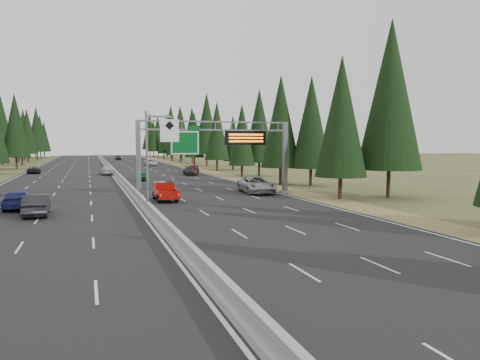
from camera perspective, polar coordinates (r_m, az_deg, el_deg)
name	(u,v)px	position (r m, az deg, el deg)	size (l,w,h in m)	color
ground	(254,337)	(14.22, 1.68, -18.62)	(400.00, 400.00, 0.00)	#424B23
road	(113,172)	(92.58, -15.27, 0.93)	(32.00, 260.00, 0.08)	black
shoulder_right	(203,171)	(95.11, -4.49, 1.16)	(3.60, 260.00, 0.06)	olive
shoulder_left	(10,174)	(93.44, -26.23, 0.65)	(3.60, 260.00, 0.06)	#424B23
median_barrier	(113,170)	(92.56, -15.27, 1.16)	(0.70, 260.00, 0.85)	gray
sign_gantry	(222,146)	(49.04, -2.26, 4.15)	(16.75, 0.98, 7.80)	slate
hov_sign_pole	(154,154)	(37.62, -10.40, 3.13)	(2.80, 0.50, 8.00)	slate
tree_row_right	(222,126)	(98.17, -2.26, 6.60)	(11.34, 240.20, 18.91)	black
silver_minivan	(257,185)	(51.66, 2.03, -0.57)	(3.07, 6.67, 1.85)	#9F9FA4
red_pickup	(164,190)	(45.82, -9.21, -1.23)	(1.91, 5.35, 1.74)	black
car_ahead_green	(142,176)	(70.40, -11.87, 0.49)	(1.60, 3.98, 1.36)	#12521D
car_ahead_dkred	(194,169)	(88.14, -5.61, 1.35)	(1.40, 4.03, 1.33)	#590C1E
car_ahead_dkgrey	(190,171)	(80.71, -6.07, 1.10)	(2.05, 5.05, 1.47)	black
car_ahead_white	(151,163)	(115.86, -10.84, 2.09)	(2.50, 5.43, 1.51)	silver
car_ahead_far	(118,158)	(157.53, -14.63, 2.65)	(1.82, 4.52, 1.54)	black
car_onc_near	(36,205)	(38.80, -23.57, -2.80)	(1.74, 4.98, 1.64)	black
car_onc_blue	(19,200)	(43.48, -25.38, -2.17)	(2.17, 5.35, 1.55)	navy
car_onc_white	(106,170)	(84.40, -16.03, 1.15)	(1.88, 4.68, 1.59)	silver
car_onc_far	(34,170)	(92.92, -23.84, 1.14)	(2.16, 4.69, 1.30)	black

